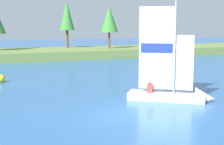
# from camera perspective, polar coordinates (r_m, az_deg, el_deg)

# --- Properties ---
(ground_plane) EXTENTS (200.00, 200.00, 0.00)m
(ground_plane) POSITION_cam_1_polar(r_m,az_deg,el_deg) (15.44, 3.29, -7.67)
(ground_plane) COLOR #2D609E
(shore_bank) EXTENTS (80.00, 11.14, 1.12)m
(shore_bank) POSITION_cam_1_polar(r_m,az_deg,el_deg) (45.45, -14.86, 3.08)
(shore_bank) COLOR olive
(shore_bank) RESTS_ON ground
(shoreline_tree_midleft) EXTENTS (2.19, 2.19, 6.90)m
(shoreline_tree_midleft) POSITION_cam_1_polar(r_m,az_deg,el_deg) (49.41, -7.85, 9.74)
(shoreline_tree_midleft) COLOR brown
(shoreline_tree_midleft) RESTS_ON shore_bank
(shoreline_tree_centre) EXTENTS (2.57, 2.57, 6.02)m
(shoreline_tree_centre) POSITION_cam_1_polar(r_m,az_deg,el_deg) (47.72, -0.48, 9.21)
(shoreline_tree_centre) COLOR brown
(shoreline_tree_centre) RESTS_ON shore_bank
(sailboat) EXTENTS (4.60, 4.00, 6.45)m
(sailboat) POSITION_cam_1_polar(r_m,az_deg,el_deg) (19.00, 11.56, -3.41)
(sailboat) COLOR white
(sailboat) RESTS_ON ground
(channel_buoy) EXTENTS (0.59, 0.59, 0.59)m
(channel_buoy) POSITION_cam_1_polar(r_m,az_deg,el_deg) (26.15, -18.75, -0.99)
(channel_buoy) COLOR yellow
(channel_buoy) RESTS_ON ground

